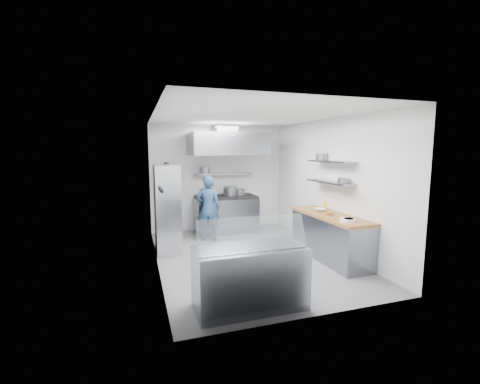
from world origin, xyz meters
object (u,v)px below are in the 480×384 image
object	(u,v)px
gas_range	(226,215)
chef	(208,208)
wire_rack	(167,208)
display_case	(250,278)

from	to	relation	value
gas_range	chef	world-z (taller)	chef
gas_range	wire_rack	xyz separation A→B (m)	(-1.63, -1.21, 0.48)
wire_rack	gas_range	bearing A→B (deg)	36.57
gas_range	display_case	bearing A→B (deg)	-101.15
wire_rack	display_case	world-z (taller)	wire_rack
wire_rack	display_case	xyz separation A→B (m)	(0.82, -2.89, -0.50)
wire_rack	display_case	distance (m)	3.05
wire_rack	display_case	bearing A→B (deg)	-74.12
gas_range	chef	bearing A→B (deg)	-133.48
chef	wire_rack	size ratio (longest dim) A/B	0.84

